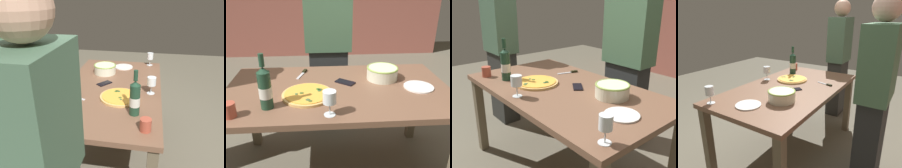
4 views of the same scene
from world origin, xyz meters
TOP-DOWN VIEW (x-y plane):
  - ground_plane at (0.00, 0.00)m, footprint 8.00×8.00m
  - dining_table at (0.00, 0.00)m, footprint 1.60×0.90m
  - pizza at (-0.21, -0.11)m, footprint 0.34×0.34m
  - serving_bowl at (0.35, 0.14)m, footprint 0.24×0.24m
  - wine_bottle at (-0.45, -0.25)m, footprint 0.08×0.08m
  - wine_glass_near_pizza at (-0.07, -0.36)m, footprint 0.08×0.08m
  - wine_glass_by_bottle at (0.71, -0.33)m, footprint 0.07×0.07m
  - cup_amber at (-0.64, -0.34)m, footprint 0.08×0.08m
  - side_plate at (0.58, -0.03)m, footprint 0.21×0.21m
  - cell_phone at (0.06, 0.08)m, footprint 0.16×0.14m
  - pizza_knife at (-0.26, 0.29)m, footprint 0.08×0.19m
  - person_guest_left at (-0.04, 0.82)m, footprint 0.45×0.24m

SIDE VIEW (x-z plane):
  - ground_plane at x=0.00m, z-range 0.00..0.00m
  - dining_table at x=0.00m, z-range 0.28..1.03m
  - side_plate at x=0.58m, z-range 0.75..0.76m
  - cell_phone at x=0.06m, z-range 0.75..0.76m
  - pizza_knife at x=-0.26m, z-range 0.75..0.76m
  - pizza at x=-0.21m, z-range 0.75..0.77m
  - cup_amber at x=-0.64m, z-range 0.75..0.84m
  - serving_bowl at x=0.35m, z-range 0.75..0.85m
  - person_guest_left at x=-0.04m, z-range 0.00..1.62m
  - wine_glass_by_bottle at x=0.71m, z-range 0.78..0.93m
  - wine_glass_near_pizza at x=-0.07m, z-range 0.78..0.93m
  - wine_bottle at x=-0.45m, z-range 0.71..1.05m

